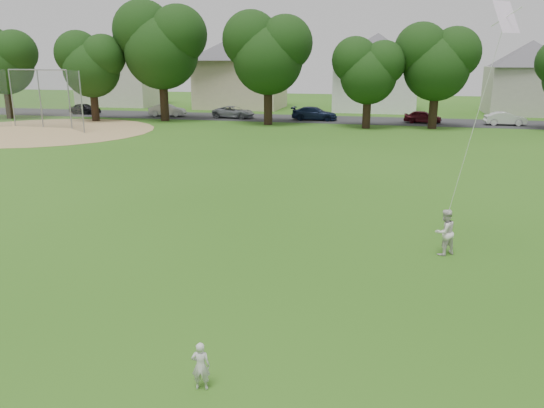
% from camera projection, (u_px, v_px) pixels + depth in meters
% --- Properties ---
extents(ground, '(160.00, 160.00, 0.00)m').
position_uv_depth(ground, '(264.00, 323.00, 12.20)').
color(ground, '#265513').
rests_on(ground, ground).
extents(street, '(90.00, 7.00, 0.01)m').
position_uv_depth(street, '(369.00, 120.00, 51.58)').
color(street, '#2D2D30').
rests_on(street, ground).
extents(dirt_infield, '(18.00, 18.00, 0.02)m').
position_uv_depth(dirt_infield, '(44.00, 131.00, 44.24)').
color(dirt_infield, '#9E7F51').
rests_on(dirt_infield, ground).
extents(toddler, '(0.38, 0.28, 0.95)m').
position_uv_depth(toddler, '(201.00, 366.00, 9.67)').
color(toddler, silver).
rests_on(toddler, ground).
extents(older_boy, '(0.90, 0.87, 1.45)m').
position_uv_depth(older_boy, '(445.00, 232.00, 16.29)').
color(older_boy, silver).
rests_on(older_boy, ground).
extents(kite, '(0.99, 0.95, 6.37)m').
position_uv_depth(kite, '(474.00, 127.00, 15.10)').
color(kite, silver).
rests_on(kite, ground).
extents(baseball_backstop, '(11.23, 2.57, 4.92)m').
position_uv_depth(baseball_backstop, '(36.00, 99.00, 45.36)').
color(baseball_backstop, gray).
rests_on(baseball_backstop, ground).
extents(tree_row, '(81.88, 7.90, 11.45)m').
position_uv_depth(tree_row, '(359.00, 53.00, 45.02)').
color(tree_row, black).
rests_on(tree_row, ground).
extents(parked_cars, '(71.09, 2.51, 1.29)m').
position_uv_depth(parked_cars, '(417.00, 116.00, 49.50)').
color(parked_cars, black).
rests_on(parked_cars, ground).
extents(house_row, '(76.64, 14.25, 10.22)m').
position_uv_depth(house_row, '(353.00, 65.00, 60.20)').
color(house_row, beige).
rests_on(house_row, ground).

